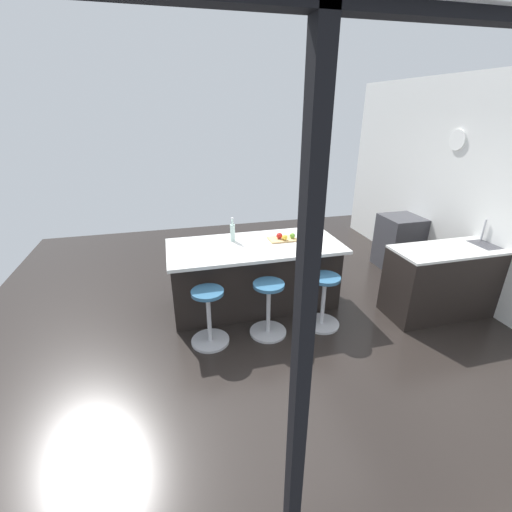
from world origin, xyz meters
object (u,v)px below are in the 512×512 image
object	(u,v)px
oven_range	(399,242)
cutting_board	(282,239)
kitchen_island	(254,275)
apple_yellow	(285,237)
stool_near_camera	(209,318)
fruit_bowl	(312,236)
apple_green	(292,236)
stool_by_window	(323,303)
apple_red	(279,236)
water_bottle	(233,232)
stool_middle	(268,310)

from	to	relation	value
oven_range	cutting_board	size ratio (longest dim) A/B	2.45
kitchen_island	apple_yellow	world-z (taller)	apple_yellow
kitchen_island	apple_yellow	distance (m)	0.64
kitchen_island	cutting_board	bearing A→B (deg)	-174.85
stool_near_camera	fruit_bowl	bearing A→B (deg)	-156.08
stool_near_camera	apple_yellow	world-z (taller)	apple_yellow
stool_near_camera	apple_green	bearing A→B (deg)	-150.27
cutting_board	oven_range	bearing A→B (deg)	-165.62
fruit_bowl	stool_by_window	bearing A→B (deg)	82.50
oven_range	kitchen_island	xyz separation A→B (m)	(2.64, 0.61, 0.02)
apple_red	apple_green	bearing A→B (deg)	170.87
apple_red	stool_by_window	bearing A→B (deg)	115.51
water_bottle	apple_green	bearing A→B (deg)	169.12
stool_by_window	stool_middle	world-z (taller)	same
stool_near_camera	apple_red	xyz separation A→B (m)	(-1.05, -0.72, 0.64)
cutting_board	apple_yellow	xyz separation A→B (m)	(-0.01, 0.06, 0.05)
apple_yellow	water_bottle	world-z (taller)	water_bottle
apple_red	fruit_bowl	bearing A→B (deg)	171.15
apple_yellow	oven_range	bearing A→B (deg)	-164.05
oven_range	stool_middle	distance (m)	2.94
oven_range	apple_yellow	size ratio (longest dim) A/B	12.35
stool_by_window	stool_near_camera	world-z (taller)	same
oven_range	apple_yellow	world-z (taller)	apple_yellow
cutting_board	apple_green	distance (m)	0.14
apple_green	apple_yellow	bearing A→B (deg)	19.02
kitchen_island	stool_by_window	size ratio (longest dim) A/B	3.27
stool_by_window	apple_red	bearing A→B (deg)	-64.49
stool_near_camera	water_bottle	distance (m)	1.19
stool_near_camera	apple_red	world-z (taller)	apple_red
cutting_board	apple_red	distance (m)	0.07
apple_yellow	fruit_bowl	xyz separation A→B (m)	(-0.38, -0.00, -0.02)
stool_middle	fruit_bowl	xyz separation A→B (m)	(-0.78, -0.66, 0.62)
cutting_board	stool_by_window	bearing A→B (deg)	112.81
water_bottle	apple_yellow	bearing A→B (deg)	163.76
oven_range	fruit_bowl	bearing A→B (deg)	18.96
apple_yellow	water_bottle	distance (m)	0.68
oven_range	fruit_bowl	world-z (taller)	fruit_bowl
apple_red	stool_near_camera	bearing A→B (deg)	34.62
stool_by_window	apple_red	size ratio (longest dim) A/B	8.49
oven_range	kitchen_island	distance (m)	2.71
apple_yellow	fruit_bowl	distance (m)	0.38
oven_range	cutting_board	distance (m)	2.37
stool_near_camera	apple_green	size ratio (longest dim) A/B	9.56
stool_middle	fruit_bowl	world-z (taller)	fruit_bowl
oven_range	kitchen_island	size ratio (longest dim) A/B	0.40
apple_red	apple_yellow	world-z (taller)	apple_red
kitchen_island	apple_green	xyz separation A→B (m)	(-0.52, -0.01, 0.50)
cutting_board	apple_green	xyz separation A→B (m)	(-0.13, 0.02, 0.05)
kitchen_island	fruit_bowl	world-z (taller)	fruit_bowl
kitchen_island	water_bottle	size ratio (longest dim) A/B	7.04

